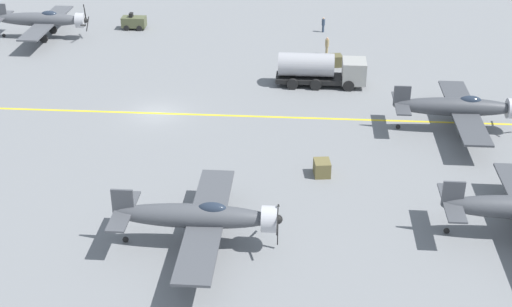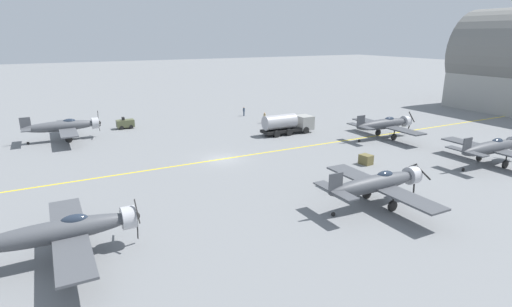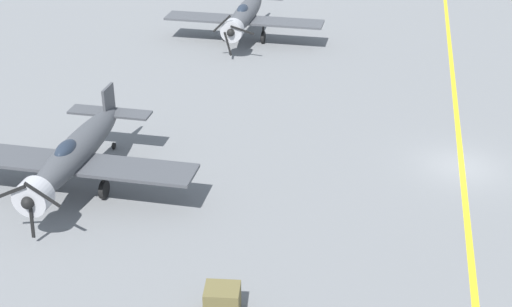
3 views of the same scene
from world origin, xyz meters
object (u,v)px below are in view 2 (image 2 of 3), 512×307
object	(u,v)px
ground_crew_inspecting	(265,117)
supply_crate_by_tanker	(366,160)
airplane_near_right	(63,231)
airplane_mid_right	(378,183)
airplane_far_center	(385,124)
ground_crew_walking	(244,111)
airplane_near_left	(64,126)
fuel_tanker	(288,124)
tow_tractor	(125,123)
supply_crate_mid_lane	(279,123)
airplane_far_right	(492,148)

from	to	relation	value
ground_crew_inspecting	supply_crate_by_tanker	bearing A→B (deg)	-1.58
airplane_near_right	airplane_mid_right	bearing A→B (deg)	68.51
airplane_far_center	ground_crew_walking	bearing A→B (deg)	-151.62
airplane_near_left	fuel_tanker	xyz separation A→B (m)	(11.03, 29.22, -0.50)
airplane_mid_right	supply_crate_by_tanker	xyz separation A→B (m)	(-9.04, 7.22, -1.46)
airplane_near_left	fuel_tanker	world-z (taller)	airplane_near_left
fuel_tanker	supply_crate_by_tanker	bearing A→B (deg)	-0.09
airplane_near_left	supply_crate_by_tanker	world-z (taller)	airplane_near_left
airplane_near_left	fuel_tanker	size ratio (longest dim) A/B	1.50
airplane_near_left	tow_tractor	xyz separation A→B (m)	(-3.79, 8.76, -1.22)
airplane_far_center	ground_crew_walking	xyz separation A→B (m)	(-23.88, -10.26, -1.12)
airplane_mid_right	supply_crate_mid_lane	xyz separation A→B (m)	(-30.59, 8.76, -1.48)
airplane_far_center	airplane_mid_right	bearing A→B (deg)	-41.44
airplane_near_right	fuel_tanker	world-z (taller)	airplane_near_right
fuel_tanker	supply_crate_mid_lane	bearing A→B (deg)	163.33
airplane_near_left	airplane_far_right	world-z (taller)	airplane_near_left
tow_tractor	airplane_far_right	bearing A→B (deg)	40.57
ground_crew_walking	supply_crate_mid_lane	bearing A→B (deg)	6.45
airplane_far_center	ground_crew_inspecting	size ratio (longest dim) A/B	6.69
ground_crew_walking	airplane_near_right	bearing A→B (deg)	-39.76
airplane_near_right	ground_crew_inspecting	bearing A→B (deg)	119.65
airplane_near_left	supply_crate_by_tanker	bearing A→B (deg)	50.89
airplane_near_left	ground_crew_walking	world-z (taller)	airplane_near_left
airplane_far_right	tow_tractor	xyz separation A→B (m)	(-38.00, -32.53, -1.22)
fuel_tanker	ground_crew_inspecting	bearing A→B (deg)	175.40
airplane_far_center	supply_crate_mid_lane	xyz separation A→B (m)	(-13.68, -9.10, -1.48)
supply_crate_mid_lane	airplane_far_right	bearing A→B (deg)	20.51
tow_tractor	airplane_far_center	bearing A→B (deg)	52.97
ground_crew_inspecting	supply_crate_mid_lane	world-z (taller)	ground_crew_inspecting
airplane_mid_right	airplane_far_center	distance (m)	24.59
supply_crate_by_tanker	tow_tractor	bearing A→B (deg)	-146.87
airplane_near_right	airplane_mid_right	world-z (taller)	same
airplane_near_right	fuel_tanker	distance (m)	38.42
airplane_near_left	supply_crate_mid_lane	world-z (taller)	airplane_near_left
airplane_far_right	airplane_far_center	bearing A→B (deg)	-174.42
airplane_mid_right	fuel_tanker	size ratio (longest dim) A/B	1.50
airplane_far_right	ground_crew_inspecting	size ratio (longest dim) A/B	6.69
fuel_tanker	ground_crew_walking	world-z (taller)	fuel_tanker
ground_crew_walking	supply_crate_by_tanker	distance (m)	31.75
supply_crate_by_tanker	airplane_far_center	bearing A→B (deg)	126.46
ground_crew_inspecting	supply_crate_by_tanker	xyz separation A→B (m)	(24.62, -0.68, -0.43)
airplane_far_center	tow_tractor	size ratio (longest dim) A/B	4.62
fuel_tanker	tow_tractor	size ratio (longest dim) A/B	3.08
airplane_far_right	tow_tractor	distance (m)	50.04
airplane_near_right	tow_tractor	bearing A→B (deg)	149.74
airplane_far_center	tow_tractor	world-z (taller)	airplane_far_center
airplane_far_right	fuel_tanker	distance (m)	26.14
supply_crate_by_tanker	airplane_mid_right	bearing A→B (deg)	-38.58
ground_crew_inspecting	supply_crate_mid_lane	xyz separation A→B (m)	(3.07, 0.86, -0.45)
airplane_far_center	airplane_near_left	bearing A→B (deg)	-111.13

